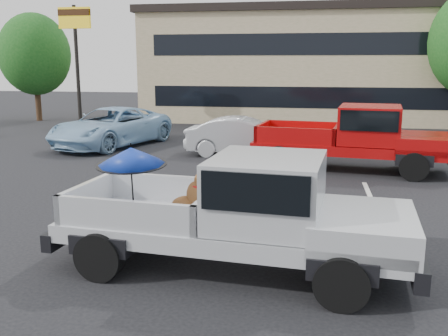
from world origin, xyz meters
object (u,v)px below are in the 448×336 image
(motel_sign, at_px, (75,34))
(tree_left, at_px, (35,54))
(tree_back, at_px, (387,44))
(blue_suv, at_px, (111,127))
(silver_pickup, at_px, (251,208))
(silver_sedan, at_px, (245,137))
(red_pickup, at_px, (363,135))

(motel_sign, distance_m, tree_left, 5.08)
(tree_back, relative_size, blue_suv, 1.29)
(tree_left, xyz_separation_m, tree_back, (20.00, 7.00, 0.68))
(silver_pickup, distance_m, silver_sedan, 10.14)
(tree_back, bearing_deg, tree_left, -160.71)
(tree_left, bearing_deg, motel_sign, -36.87)
(blue_suv, bearing_deg, tree_back, 67.59)
(tree_back, bearing_deg, silver_pickup, -101.69)
(tree_back, relative_size, silver_pickup, 1.22)
(tree_left, distance_m, red_pickup, 20.39)
(silver_pickup, bearing_deg, red_pickup, 78.64)
(silver_pickup, bearing_deg, motel_sign, 128.76)
(tree_left, relative_size, red_pickup, 0.95)
(tree_left, xyz_separation_m, silver_sedan, (13.17, -9.01, -3.05))
(motel_sign, bearing_deg, silver_sedan, -33.23)
(tree_left, relative_size, tree_back, 0.85)
(tree_left, distance_m, silver_sedan, 16.24)
(tree_left, relative_size, silver_pickup, 1.03)
(silver_pickup, bearing_deg, silver_sedan, 103.45)
(tree_back, bearing_deg, red_pickup, -99.37)
(motel_sign, distance_m, tree_back, 18.87)
(tree_left, distance_m, tree_back, 21.20)
(tree_left, bearing_deg, tree_back, 19.29)
(silver_pickup, bearing_deg, tree_left, 132.77)
(silver_sedan, bearing_deg, motel_sign, 58.17)
(silver_pickup, xyz_separation_m, silver_sedan, (-1.44, 10.03, -0.37))
(red_pickup, distance_m, blue_suv, 9.93)
(tree_back, distance_m, silver_sedan, 17.80)
(red_pickup, height_order, silver_sedan, red_pickup)
(tree_left, height_order, silver_pickup, tree_left)
(tree_back, xyz_separation_m, blue_suv, (-12.38, -14.77, -3.65))
(tree_back, distance_m, silver_pickup, 26.80)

